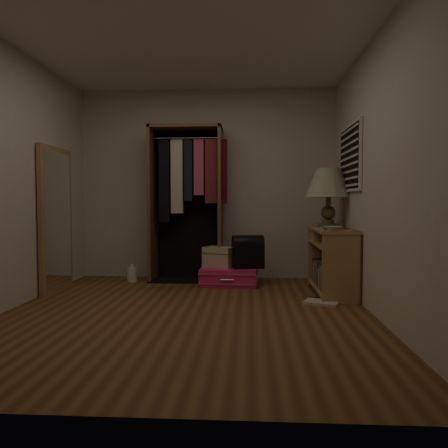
{
  "coord_description": "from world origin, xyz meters",
  "views": [
    {
      "loc": [
        0.6,
        -4.05,
        1.05
      ],
      "look_at": [
        0.3,
        0.95,
        0.8
      ],
      "focal_mm": 35.0,
      "sensor_mm": 36.0,
      "label": 1
    }
  ],
  "objects": [
    {
      "name": "floor_book",
      "position": [
        1.36,
        0.51,
        0.01
      ],
      "size": [
        0.42,
        0.38,
        0.03
      ],
      "rotation": [
        0.0,
        0.0,
        -0.38
      ],
      "color": "beige",
      "rests_on": "ground"
    },
    {
      "name": "room_walls",
      "position": [
        0.08,
        0.04,
        1.5
      ],
      "size": [
        3.52,
        4.02,
        2.6
      ],
      "color": "beige",
      "rests_on": "ground"
    },
    {
      "name": "open_wardrobe",
      "position": [
        -0.22,
        1.77,
        1.22
      ],
      "size": [
        1.02,
        0.5,
        2.05
      ],
      "color": "brown",
      "rests_on": "ground"
    },
    {
      "name": "white_jug",
      "position": [
        -0.96,
        1.6,
        0.1
      ],
      "size": [
        0.17,
        0.17,
        0.23
      ],
      "rotation": [
        0.0,
        0.0,
        0.43
      ],
      "color": "white",
      "rests_on": "ground"
    },
    {
      "name": "ground",
      "position": [
        0.0,
        0.0,
        0.0
      ],
      "size": [
        4.0,
        4.0,
        0.0
      ],
      "primitive_type": "plane",
      "color": "brown",
      "rests_on": "ground"
    },
    {
      "name": "brass_tray",
      "position": [
        1.54,
        0.76,
        0.76
      ],
      "size": [
        0.35,
        0.35,
        0.02
      ],
      "rotation": [
        0.0,
        0.0,
        -0.33
      ],
      "color": "#AB8242",
      "rests_on": "console_bookshelf"
    },
    {
      "name": "pink_suitcase",
      "position": [
        0.33,
        1.44,
        0.11
      ],
      "size": [
        0.75,
        0.55,
        0.22
      ],
      "rotation": [
        0.0,
        0.0,
        -0.04
      ],
      "color": "#E31B6A",
      "rests_on": "ground"
    },
    {
      "name": "console_bookshelf",
      "position": [
        1.54,
        1.03,
        0.4
      ],
      "size": [
        0.42,
        1.12,
        0.75
      ],
      "color": "#A98251",
      "rests_on": "ground"
    },
    {
      "name": "ceramic_bowl",
      "position": [
        1.49,
        0.68,
        0.77
      ],
      "size": [
        0.23,
        0.23,
        0.04
      ],
      "primitive_type": "imported",
      "rotation": [
        0.0,
        0.0,
        0.37
      ],
      "color": "#A3C4AA",
      "rests_on": "console_bookshelf"
    },
    {
      "name": "train_case",
      "position": [
        0.21,
        1.51,
        0.35
      ],
      "size": [
        0.45,
        0.39,
        0.27
      ],
      "rotation": [
        0.0,
        0.0,
        -0.41
      ],
      "color": "tan",
      "rests_on": "pink_suitcase"
    },
    {
      "name": "black_bag",
      "position": [
        0.57,
        1.45,
        0.44
      ],
      "size": [
        0.42,
        0.31,
        0.42
      ],
      "rotation": [
        0.0,
        0.0,
        0.19
      ],
      "color": "black",
      "rests_on": "pink_suitcase"
    },
    {
      "name": "floor_mirror",
      "position": [
        -1.7,
        1.0,
        0.85
      ],
      "size": [
        0.06,
        0.8,
        1.7
      ],
      "color": "#A1774E",
      "rests_on": "ground"
    },
    {
      "name": "table_lamp",
      "position": [
        1.54,
        1.28,
        1.26
      ],
      "size": [
        0.73,
        0.73,
        0.7
      ],
      "rotation": [
        0.0,
        0.0,
        0.38
      ],
      "color": "#424F26",
      "rests_on": "console_bookshelf"
    }
  ]
}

